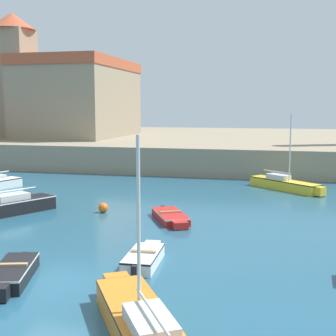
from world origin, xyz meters
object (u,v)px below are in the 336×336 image
dinghy_red_3 (171,216)px  church (70,94)px  sailboat_orange_0 (143,327)px  sailboat_yellow_5 (285,184)px  sailboat_black_9 (0,207)px  dinghy_white_2 (144,257)px  dinghy_black_8 (12,273)px  mooring_buoy (103,208)px

dinghy_red_3 → church: (-19.44, 29.22, 7.47)m
sailboat_orange_0 → sailboat_yellow_5: (3.87, 24.56, -0.01)m
church → dinghy_red_3: bearing=-56.4°
sailboat_black_9 → church: (-9.67, 30.35, 7.22)m
dinghy_white_2 → dinghy_black_8: bearing=-145.0°
sailboat_yellow_5 → church: church is taller
sailboat_black_9 → mooring_buoy: sailboat_black_9 is taller
dinghy_black_8 → mooring_buoy: bearing=94.3°
sailboat_orange_0 → mooring_buoy: 15.75m
dinghy_white_2 → dinghy_black_8: dinghy_black_8 is taller
dinghy_white_2 → dinghy_red_3: size_ratio=0.88×
dinghy_white_2 → dinghy_black_8: (-4.08, -2.86, 0.02)m
mooring_buoy → dinghy_black_8: bearing=-85.7°
dinghy_white_2 → church: church is taller
sailboat_orange_0 → dinghy_red_3: (-2.31, 13.24, -0.23)m
sailboat_yellow_5 → sailboat_orange_0: bearing=-99.0°
dinghy_white_2 → sailboat_black_9: 11.98m
mooring_buoy → dinghy_white_2: bearing=-59.1°
dinghy_white_2 → sailboat_black_9: (-10.34, 6.06, 0.21)m
sailboat_yellow_5 → dinghy_white_2: bearing=-106.9°
sailboat_black_9 → sailboat_orange_0: bearing=-45.1°
sailboat_black_9 → mooring_buoy: bearing=21.7°
dinghy_black_8 → sailboat_black_9: 10.89m
sailboat_black_9 → mooring_buoy: (5.42, 2.15, -0.20)m
sailboat_orange_0 → church: 48.26m
dinghy_black_8 → mooring_buoy: 11.10m
sailboat_orange_0 → sailboat_yellow_5: 24.86m
sailboat_black_9 → sailboat_yellow_5: bearing=38.0°
dinghy_white_2 → dinghy_red_3: bearing=94.5°
dinghy_red_3 → sailboat_yellow_5: size_ratio=0.69×
church → dinghy_white_2: bearing=-61.2°
dinghy_red_3 → mooring_buoy: mooring_buoy is taller
sailboat_yellow_5 → dinghy_black_8: bearing=-114.4°
mooring_buoy → sailboat_black_9: bearing=-158.3°
dinghy_white_2 → dinghy_black_8: 4.98m
dinghy_red_3 → sailboat_yellow_5: bearing=61.4°
sailboat_orange_0 → dinghy_white_2: bearing=106.0°
dinghy_red_3 → church: church is taller
sailboat_black_9 → church: bearing=107.7°
dinghy_white_2 → sailboat_black_9: sailboat_black_9 is taller
sailboat_orange_0 → church: bearing=117.1°
dinghy_red_3 → sailboat_black_9: (-9.77, -1.13, 0.26)m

